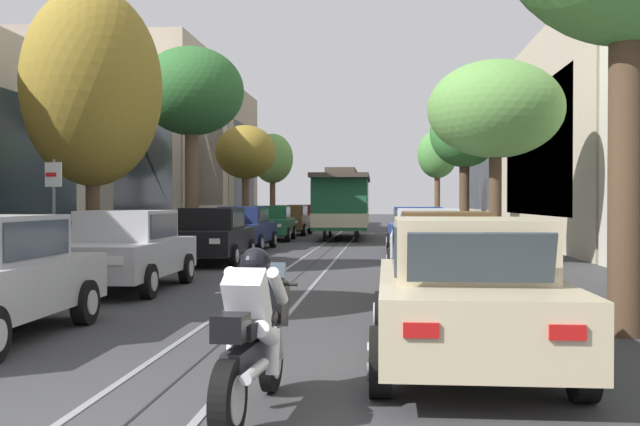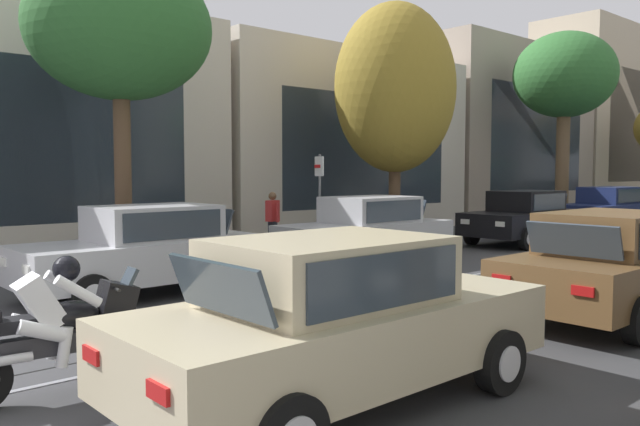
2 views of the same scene
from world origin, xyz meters
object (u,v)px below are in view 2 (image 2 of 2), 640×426
at_px(parked_car_black_mid_left, 524,217).
at_px(street_tree_kerb_left_near, 120,30).
at_px(street_tree_kerb_left_second, 395,88).
at_px(street_tree_kerb_left_mid, 565,77).
at_px(parked_car_silver_second_left, 367,230).
at_px(parked_car_brown_second_right, 614,264).
at_px(parked_car_navy_fourth_left, 607,208).
at_px(pedestrian_on_right_pavement, 273,218).
at_px(parked_car_beige_near_right, 337,319).
at_px(parked_car_silver_near_left, 148,250).
at_px(motorcycle_with_rider, 55,331).
at_px(street_sign_post, 320,194).

relative_size(parked_car_black_mid_left, street_tree_kerb_left_near, 0.68).
distance_m(parked_car_black_mid_left, street_tree_kerb_left_second, 5.45).
bearing_deg(street_tree_kerb_left_mid, parked_car_silver_second_left, -81.01).
height_order(parked_car_brown_second_right, street_tree_kerb_left_second, street_tree_kerb_left_second).
bearing_deg(street_tree_kerb_left_second, parked_car_navy_fourth_left, 78.89).
distance_m(street_tree_kerb_left_near, pedestrian_on_right_pavement, 6.62).
bearing_deg(parked_car_beige_near_right, parked_car_navy_fourth_left, 107.43).
relative_size(parked_car_silver_second_left, street_tree_kerb_left_second, 0.63).
height_order(parked_car_silver_second_left, parked_car_beige_near_right, same).
bearing_deg(street_tree_kerb_left_mid, street_tree_kerb_left_near, -89.37).
relative_size(parked_car_brown_second_right, street_tree_kerb_left_near, 0.68).
xyz_separation_m(parked_car_silver_near_left, parked_car_navy_fourth_left, (-0.06, 18.16, 0.00)).
distance_m(parked_car_black_mid_left, pedestrian_on_right_pavement, 7.56).
distance_m(parked_car_brown_second_right, pedestrian_on_right_pavement, 9.72).
xyz_separation_m(parked_car_silver_near_left, street_tree_kerb_left_second, (-1.93, 8.63, 3.71)).
distance_m(parked_car_navy_fourth_left, pedestrian_on_right_pavement, 13.20).
relative_size(parked_car_brown_second_right, pedestrian_on_right_pavement, 2.72).
relative_size(parked_car_silver_second_left, pedestrian_on_right_pavement, 2.72).
distance_m(parked_car_silver_near_left, street_tree_kerb_left_second, 9.59).
relative_size(parked_car_beige_near_right, parked_car_brown_second_right, 1.00).
bearing_deg(motorcycle_with_rider, parked_car_silver_second_left, 115.46).
height_order(parked_car_beige_near_right, street_tree_kerb_left_second, street_tree_kerb_left_second).
bearing_deg(street_tree_kerb_left_near, parked_car_black_mid_left, 79.71).
bearing_deg(parked_car_silver_near_left, motorcycle_with_rider, -36.42).
distance_m(parked_car_silver_second_left, street_tree_kerb_left_near, 6.84).
xyz_separation_m(parked_car_brown_second_right, motorcycle_with_rider, (-2.15, -7.38, -0.15)).
bearing_deg(parked_car_silver_near_left, pedestrian_on_right_pavement, 122.75).
bearing_deg(motorcycle_with_rider, parked_car_beige_near_right, 44.75).
height_order(parked_car_silver_near_left, street_tree_kerb_left_second, street_tree_kerb_left_second).
xyz_separation_m(parked_car_navy_fourth_left, motorcycle_with_rider, (4.09, -21.14, -0.15)).
relative_size(parked_car_black_mid_left, motorcycle_with_rider, 2.20).
bearing_deg(parked_car_navy_fourth_left, street_tree_kerb_left_near, -95.91).
xyz_separation_m(parked_car_silver_second_left, motorcycle_with_rider, (4.05, -8.50, -0.15)).
relative_size(parked_car_silver_near_left, parked_car_beige_near_right, 1.00).
bearing_deg(parked_car_navy_fourth_left, parked_car_silver_second_left, -89.80).
height_order(pedestrian_on_right_pavement, street_sign_post, street_sign_post).
relative_size(street_tree_kerb_left_near, pedestrian_on_right_pavement, 4.00).
distance_m(parked_car_black_mid_left, street_tree_kerb_left_near, 12.48).
height_order(parked_car_navy_fourth_left, motorcycle_with_rider, parked_car_navy_fourth_left).
bearing_deg(parked_car_beige_near_right, parked_car_silver_second_left, 132.30).
bearing_deg(street_tree_kerb_left_second, street_tree_kerb_left_mid, 90.93).
relative_size(parked_car_navy_fourth_left, street_tree_kerb_left_second, 0.63).
height_order(parked_car_silver_second_left, street_tree_kerb_left_near, street_tree_kerb_left_near).
relative_size(parked_car_black_mid_left, street_tree_kerb_left_mid, 0.58).
distance_m(street_tree_kerb_left_second, pedestrian_on_right_pavement, 5.08).
bearing_deg(parked_car_beige_near_right, parked_car_brown_second_right, 87.82).
bearing_deg(street_tree_kerb_left_second, parked_car_black_mid_left, 57.65).
height_order(parked_car_navy_fourth_left, parked_car_brown_second_right, same).
distance_m(parked_car_brown_second_right, street_tree_kerb_left_near, 9.91).
relative_size(parked_car_silver_second_left, street_tree_kerb_left_near, 0.68).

